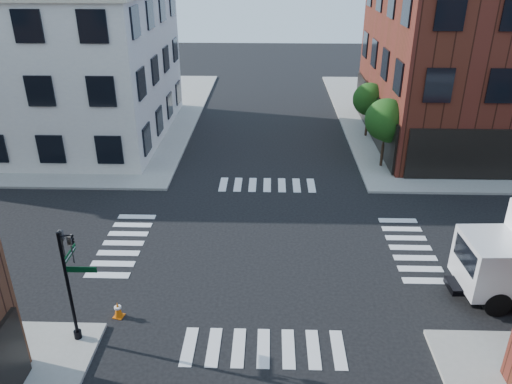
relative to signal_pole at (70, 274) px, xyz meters
name	(u,v)px	position (x,y,z in m)	size (l,w,h in m)	color
ground	(266,246)	(6.72, 6.68, -2.86)	(120.00, 120.00, 0.00)	black
sidewalk_nw	(30,114)	(-14.28, 27.68, -2.78)	(30.00, 30.00, 0.15)	gray
building_nw	(12,63)	(-12.28, 22.68, 2.64)	(22.00, 16.00, 11.00)	silver
tree_near	(387,122)	(14.28, 16.65, 0.30)	(2.69, 2.69, 4.49)	black
tree_far	(370,101)	(14.28, 22.65, 0.02)	(2.43, 2.43, 4.07)	black
signal_pole	(70,274)	(0.00, 0.00, 0.00)	(1.29, 1.24, 4.60)	black
traffic_cone	(118,310)	(1.02, 1.25, -2.52)	(0.46, 0.46, 0.70)	#CC5909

